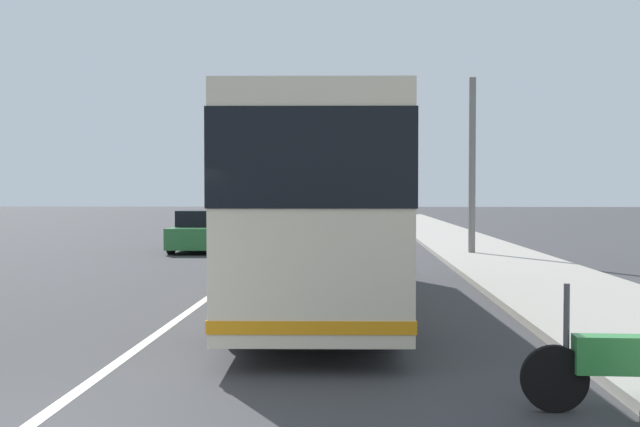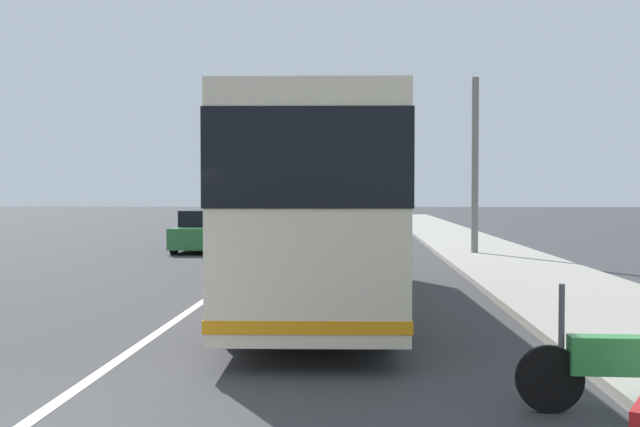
{
  "view_description": "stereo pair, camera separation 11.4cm",
  "coord_description": "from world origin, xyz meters",
  "px_view_note": "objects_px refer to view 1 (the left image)",
  "views": [
    {
      "loc": [
        -6.08,
        -3.04,
        2.18
      ],
      "look_at": [
        8.11,
        -2.38,
        1.79
      ],
      "focal_mm": 41.72,
      "sensor_mm": 36.0,
      "label": 1
    },
    {
      "loc": [
        -6.07,
        -3.15,
        2.18
      ],
      "look_at": [
        8.11,
        -2.38,
        1.79
      ],
      "focal_mm": 41.72,
      "sensor_mm": 36.0,
      "label": 2
    }
  ],
  "objects_px": {
    "car_far_distant": "(296,210)",
    "car_side_street": "(202,232)",
    "coach_bus": "(318,199)",
    "motorcycle_nearest_curb": "(630,365)",
    "utility_pole": "(472,167)",
    "car_oncoming": "(336,218)",
    "car_behind_bus": "(278,216)"
  },
  "relations": [
    {
      "from": "car_side_street",
      "to": "car_far_distant",
      "type": "distance_m",
      "value": 36.46
    },
    {
      "from": "coach_bus",
      "to": "car_side_street",
      "type": "bearing_deg",
      "value": 18.96
    },
    {
      "from": "coach_bus",
      "to": "car_behind_bus",
      "type": "bearing_deg",
      "value": 5.24
    },
    {
      "from": "coach_bus",
      "to": "utility_pole",
      "type": "bearing_deg",
      "value": -25.1
    },
    {
      "from": "motorcycle_nearest_curb",
      "to": "car_far_distant",
      "type": "relative_size",
      "value": 0.49
    },
    {
      "from": "car_oncoming",
      "to": "car_far_distant",
      "type": "height_order",
      "value": "car_far_distant"
    },
    {
      "from": "utility_pole",
      "to": "car_far_distant",
      "type": "bearing_deg",
      "value": 13.31
    },
    {
      "from": "coach_bus",
      "to": "utility_pole",
      "type": "relative_size",
      "value": 1.95
    },
    {
      "from": "coach_bus",
      "to": "motorcycle_nearest_curb",
      "type": "distance_m",
      "value": 8.07
    },
    {
      "from": "motorcycle_nearest_curb",
      "to": "car_oncoming",
      "type": "distance_m",
      "value": 35.4
    },
    {
      "from": "motorcycle_nearest_curb",
      "to": "utility_pole",
      "type": "bearing_deg",
      "value": -92.32
    },
    {
      "from": "car_far_distant",
      "to": "utility_pole",
      "type": "xyz_separation_m",
      "value": [
        -38.42,
        -9.09,
        2.34
      ]
    },
    {
      "from": "car_side_street",
      "to": "car_far_distant",
      "type": "bearing_deg",
      "value": 178.93
    },
    {
      "from": "car_behind_bus",
      "to": "utility_pole",
      "type": "distance_m",
      "value": 24.32
    },
    {
      "from": "motorcycle_nearest_curb",
      "to": "car_oncoming",
      "type": "relative_size",
      "value": 0.52
    },
    {
      "from": "car_far_distant",
      "to": "coach_bus",
      "type": "bearing_deg",
      "value": 4.19
    },
    {
      "from": "coach_bus",
      "to": "utility_pole",
      "type": "distance_m",
      "value": 12.1
    },
    {
      "from": "car_side_street",
      "to": "utility_pole",
      "type": "bearing_deg",
      "value": 78.51
    },
    {
      "from": "car_side_street",
      "to": "car_behind_bus",
      "type": "xyz_separation_m",
      "value": [
        20.5,
        -0.74,
        -0.02
      ]
    },
    {
      "from": "car_far_distant",
      "to": "car_side_street",
      "type": "bearing_deg",
      "value": -1.86
    },
    {
      "from": "coach_bus",
      "to": "car_oncoming",
      "type": "xyz_separation_m",
      "value": [
        28.06,
        0.37,
        -1.33
      ]
    },
    {
      "from": "car_side_street",
      "to": "car_oncoming",
      "type": "distance_m",
      "value": 15.7
    },
    {
      "from": "coach_bus",
      "to": "car_side_street",
      "type": "distance_m",
      "value": 14.06
    },
    {
      "from": "car_behind_bus",
      "to": "car_far_distant",
      "type": "height_order",
      "value": "car_far_distant"
    },
    {
      "from": "coach_bus",
      "to": "car_far_distant",
      "type": "height_order",
      "value": "coach_bus"
    },
    {
      "from": "car_behind_bus",
      "to": "car_oncoming",
      "type": "bearing_deg",
      "value": 33.25
    },
    {
      "from": "motorcycle_nearest_curb",
      "to": "car_side_street",
      "type": "xyz_separation_m",
      "value": [
        20.2,
        8.44,
        0.23
      ]
    },
    {
      "from": "car_oncoming",
      "to": "car_far_distant",
      "type": "xyz_separation_m",
      "value": [
        21.45,
        3.99,
        -0.01
      ]
    },
    {
      "from": "car_behind_bus",
      "to": "car_far_distant",
      "type": "relative_size",
      "value": 0.91
    },
    {
      "from": "coach_bus",
      "to": "motorcycle_nearest_curb",
      "type": "bearing_deg",
      "value": -156.31
    },
    {
      "from": "car_behind_bus",
      "to": "coach_bus",
      "type": "bearing_deg",
      "value": 5.22
    },
    {
      "from": "coach_bus",
      "to": "car_far_distant",
      "type": "distance_m",
      "value": 49.73
    }
  ]
}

